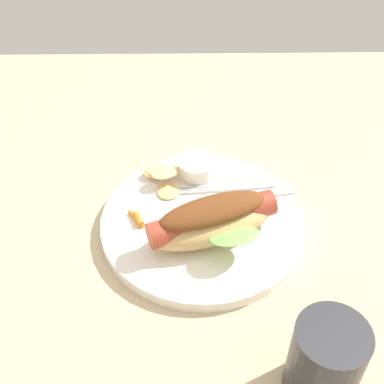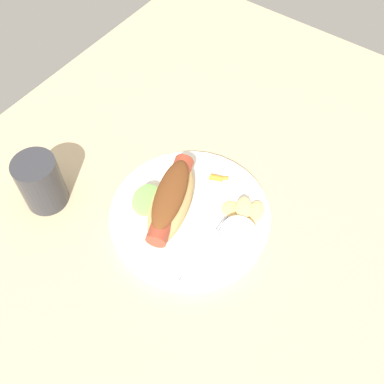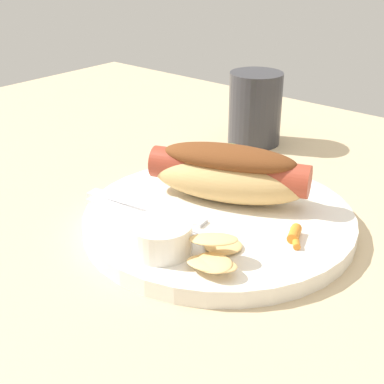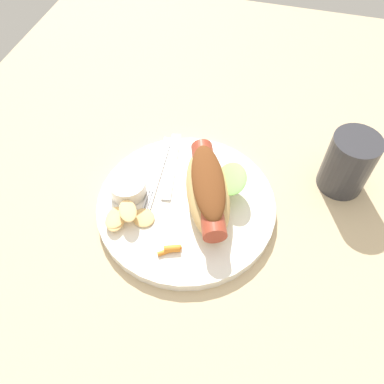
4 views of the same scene
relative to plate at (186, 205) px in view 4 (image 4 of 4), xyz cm
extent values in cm
cube|color=tan|center=(-2.50, -1.48, -1.70)|extent=(120.00, 90.00, 1.80)
cylinder|color=white|center=(0.00, 0.00, 0.00)|extent=(26.06, 26.06, 1.60)
ellipsoid|color=tan|center=(-1.09, 2.87, 3.06)|extent=(16.90, 11.19, 4.52)
cylinder|color=#A33D28|center=(-1.09, 2.87, 3.85)|extent=(16.06, 8.67, 3.24)
ellipsoid|color=brown|center=(-1.09, 2.87, 5.31)|extent=(14.16, 8.95, 2.40)
ellipsoid|color=#7FC65B|center=(-3.50, 5.76, 3.96)|extent=(6.93, 5.79, 1.85)
cylinder|color=white|center=(0.55, -8.69, 2.09)|extent=(5.34, 5.34, 2.58)
cube|color=silver|center=(-5.85, -5.88, 1.00)|extent=(11.23, 2.10, 0.40)
cube|color=silver|center=(1.35, -5.75, 1.00)|extent=(3.21, 0.56, 0.40)
cube|color=silver|center=(1.31, -5.30, 1.00)|extent=(3.21, 0.56, 0.40)
cube|color=silver|center=(1.27, -4.85, 1.00)|extent=(3.21, 0.56, 0.40)
cube|color=silver|center=(-6.00, -4.08, 0.98)|extent=(13.38, 3.65, 0.36)
ellipsoid|color=#E8BD75|center=(4.35, -5.01, 1.05)|extent=(4.48, 4.48, 0.50)
ellipsoid|color=#E8BD75|center=(5.91, -8.56, 1.62)|extent=(4.79, 3.67, 0.90)
ellipsoid|color=#E8BD75|center=(5.96, -8.48, 1.70)|extent=(3.93, 3.32, 0.97)
ellipsoid|color=#E8BD75|center=(4.83, -6.98, 2.75)|extent=(4.71, 4.12, 0.95)
cylinder|color=orange|center=(8.38, 0.06, 1.11)|extent=(2.43, 3.04, 0.63)
cylinder|color=orange|center=(8.12, 0.35, 1.29)|extent=(1.67, 2.36, 0.97)
cylinder|color=#333338|center=(-10.83, 21.67, 3.97)|extent=(6.95, 6.95, 9.53)
camera|label=1|loc=(1.98, 46.21, 48.83)|focal=48.74mm
camera|label=2|loc=(-31.31, -22.98, 63.18)|focal=42.68mm
camera|label=3|loc=(28.65, -37.78, 25.58)|focal=51.92mm
camera|label=4|loc=(31.42, 9.45, 47.38)|focal=36.57mm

